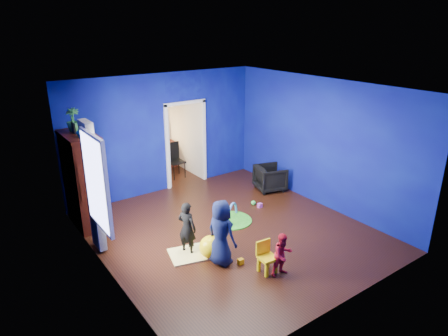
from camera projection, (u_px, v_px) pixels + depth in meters
floor at (230, 232)px, 8.09m from camera, size 5.00×5.50×0.01m
ceiling at (231, 88)px, 7.10m from camera, size 5.00×5.50×0.01m
wall_back at (164, 134)px, 9.70m from camera, size 5.00×0.02×2.90m
wall_front at (349, 219)px, 5.49m from camera, size 5.00×0.02×2.90m
wall_left at (102, 195)px, 6.23m from camera, size 0.02×5.50×2.90m
wall_right at (320, 143)px, 8.96m from camera, size 0.02×5.50×2.90m
alcove at (169, 130)px, 10.76m from camera, size 1.00×1.75×2.50m
armchair at (270, 178)px, 10.02m from camera, size 0.86×0.85×0.63m
child_black at (187, 228)px, 7.20m from camera, size 0.38×0.43×1.01m
child_navy at (221, 233)px, 6.85m from camera, size 0.51×0.66×1.19m
toddler_red at (283, 255)px, 6.60m from camera, size 0.40×0.33×0.76m
vase at (82, 132)px, 7.49m from camera, size 0.24×0.24×0.21m
potted_plant at (73, 120)px, 7.85m from camera, size 0.33×0.33×0.46m
tv_armoire at (84, 180)px, 8.10m from camera, size 0.58×1.14×1.96m
crt_tv at (85, 178)px, 8.10m from camera, size 0.46×0.70×0.54m
yellow_blanket at (191, 254)px, 7.29m from camera, size 0.88×0.77×0.03m
hopper_ball at (211, 247)px, 7.15m from camera, size 0.42×0.42×0.42m
kid_chair at (268, 259)px, 6.71m from camera, size 0.31×0.31×0.50m
play_mat at (232, 220)px, 8.53m from camera, size 0.86×0.86×0.02m
toy_arch at (232, 220)px, 8.53m from camera, size 0.65×0.50×0.77m
window_left at (95, 182)px, 6.48m from camera, size 0.03×0.95×1.55m
curtain at (93, 187)px, 7.06m from camera, size 0.14×0.42×2.40m
doorway at (186, 145)px, 10.16m from camera, size 1.16×0.10×2.10m
study_desk at (160, 155)px, 11.55m from camera, size 0.88×0.44×0.75m
desk_monitor at (157, 135)px, 11.44m from camera, size 0.40×0.05×0.32m
desk_lamp at (149, 138)px, 11.25m from camera, size 0.14×0.14×0.14m
folding_chair at (176, 161)px, 10.79m from camera, size 0.40×0.40×0.92m
book_shelf at (155, 98)px, 11.07m from camera, size 0.88×0.24×0.04m
toy_0 at (273, 189)px, 10.03m from camera, size 0.11×0.11×0.11m
toy_1 at (241, 261)px, 7.00m from camera, size 0.10×0.08×0.10m
toy_2 at (253, 203)px, 9.26m from camera, size 0.11×0.11×0.11m
toy_3 at (260, 205)px, 9.14m from camera, size 0.10×0.08×0.10m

